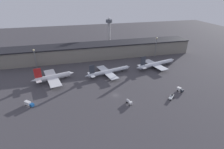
{
  "coord_description": "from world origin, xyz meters",
  "views": [
    {
      "loc": [
        -29.9,
        -108.11,
        72.48
      ],
      "look_at": [
        3.2,
        23.67,
        6.0
      ],
      "focal_mm": 28.0,
      "sensor_mm": 36.0,
      "label": 1
    }
  ],
  "objects_px": {
    "service_vehicle_3": "(29,104)",
    "service_vehicle_0": "(171,97)",
    "service_vehicle_1": "(129,102)",
    "service_vehicle_2": "(180,89)",
    "airplane_0": "(53,77)",
    "airplane_1": "(108,72)",
    "airplane_2": "(156,64)",
    "control_tower": "(109,29)"
  },
  "relations": [
    {
      "from": "service_vehicle_2",
      "to": "control_tower",
      "type": "height_order",
      "value": "control_tower"
    },
    {
      "from": "service_vehicle_1",
      "to": "control_tower",
      "type": "relative_size",
      "value": 0.15
    },
    {
      "from": "service_vehicle_2",
      "to": "service_vehicle_0",
      "type": "bearing_deg",
      "value": -79.16
    },
    {
      "from": "airplane_2",
      "to": "service_vehicle_3",
      "type": "distance_m",
      "value": 121.87
    },
    {
      "from": "service_vehicle_1",
      "to": "service_vehicle_3",
      "type": "distance_m",
      "value": 69.21
    },
    {
      "from": "service_vehicle_2",
      "to": "airplane_0",
      "type": "bearing_deg",
      "value": -133.79
    },
    {
      "from": "airplane_0",
      "to": "control_tower",
      "type": "bearing_deg",
      "value": 39.34
    },
    {
      "from": "airplane_0",
      "to": "service_vehicle_3",
      "type": "height_order",
      "value": "airplane_0"
    },
    {
      "from": "airplane_1",
      "to": "airplane_2",
      "type": "height_order",
      "value": "airplane_2"
    },
    {
      "from": "service_vehicle_3",
      "to": "service_vehicle_0",
      "type": "bearing_deg",
      "value": 32.45
    },
    {
      "from": "service_vehicle_0",
      "to": "service_vehicle_1",
      "type": "xyz_separation_m",
      "value": [
        -32.53,
        1.11,
        0.34
      ]
    },
    {
      "from": "service_vehicle_1",
      "to": "airplane_0",
      "type": "bearing_deg",
      "value": -149.38
    },
    {
      "from": "airplane_0",
      "to": "service_vehicle_1",
      "type": "xyz_separation_m",
      "value": [
        53.04,
        -48.51,
        -2.14
      ]
    },
    {
      "from": "service_vehicle_2",
      "to": "service_vehicle_3",
      "type": "height_order",
      "value": "service_vehicle_3"
    },
    {
      "from": "service_vehicle_2",
      "to": "airplane_1",
      "type": "bearing_deg",
      "value": -152.2
    },
    {
      "from": "service_vehicle_0",
      "to": "service_vehicle_2",
      "type": "distance_m",
      "value": 13.7
    },
    {
      "from": "service_vehicle_3",
      "to": "service_vehicle_1",
      "type": "bearing_deg",
      "value": 29.23
    },
    {
      "from": "service_vehicle_0",
      "to": "service_vehicle_1",
      "type": "relative_size",
      "value": 1.22
    },
    {
      "from": "airplane_0",
      "to": "airplane_2",
      "type": "relative_size",
      "value": 0.76
    },
    {
      "from": "airplane_0",
      "to": "control_tower",
      "type": "height_order",
      "value": "control_tower"
    },
    {
      "from": "airplane_1",
      "to": "control_tower",
      "type": "xyz_separation_m",
      "value": [
        23.86,
        97.91,
        19.06
      ]
    },
    {
      "from": "airplane_0",
      "to": "service_vehicle_2",
      "type": "bearing_deg",
      "value": -37.55
    },
    {
      "from": "airplane_1",
      "to": "service_vehicle_1",
      "type": "relative_size",
      "value": 8.37
    },
    {
      "from": "airplane_1",
      "to": "service_vehicle_3",
      "type": "distance_m",
      "value": 72.92
    },
    {
      "from": "control_tower",
      "to": "service_vehicle_2",
      "type": "bearing_deg",
      "value": -80.39
    },
    {
      "from": "service_vehicle_2",
      "to": "service_vehicle_3",
      "type": "xyz_separation_m",
      "value": [
        -111.95,
        8.51,
        0.14
      ]
    },
    {
      "from": "service_vehicle_0",
      "to": "service_vehicle_3",
      "type": "relative_size",
      "value": 0.95
    },
    {
      "from": "service_vehicle_1",
      "to": "service_vehicle_0",
      "type": "bearing_deg",
      "value": 71.11
    },
    {
      "from": "airplane_0",
      "to": "service_vehicle_0",
      "type": "distance_m",
      "value": 98.95
    },
    {
      "from": "airplane_2",
      "to": "service_vehicle_1",
      "type": "bearing_deg",
      "value": -145.47
    },
    {
      "from": "airplane_1",
      "to": "control_tower",
      "type": "bearing_deg",
      "value": 62.39
    },
    {
      "from": "service_vehicle_1",
      "to": "service_vehicle_3",
      "type": "relative_size",
      "value": 0.78
    },
    {
      "from": "service_vehicle_2",
      "to": "service_vehicle_3",
      "type": "relative_size",
      "value": 0.79
    },
    {
      "from": "airplane_2",
      "to": "service_vehicle_3",
      "type": "relative_size",
      "value": 6.87
    },
    {
      "from": "service_vehicle_3",
      "to": "airplane_1",
      "type": "bearing_deg",
      "value": 69.53
    },
    {
      "from": "service_vehicle_1",
      "to": "control_tower",
      "type": "xyz_separation_m",
      "value": [
        20.4,
        146.87,
        20.64
      ]
    },
    {
      "from": "airplane_0",
      "to": "service_vehicle_2",
      "type": "relative_size",
      "value": 6.67
    },
    {
      "from": "service_vehicle_0",
      "to": "service_vehicle_3",
      "type": "distance_m",
      "value": 101.41
    },
    {
      "from": "airplane_1",
      "to": "control_tower",
      "type": "relative_size",
      "value": 1.23
    },
    {
      "from": "control_tower",
      "to": "airplane_0",
      "type": "bearing_deg",
      "value": -126.75
    },
    {
      "from": "service_vehicle_0",
      "to": "control_tower",
      "type": "xyz_separation_m",
      "value": [
        -12.13,
        147.99,
        20.98
      ]
    },
    {
      "from": "airplane_1",
      "to": "service_vehicle_0",
      "type": "xyz_separation_m",
      "value": [
        35.99,
        -50.07,
        -1.92
      ]
    }
  ]
}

